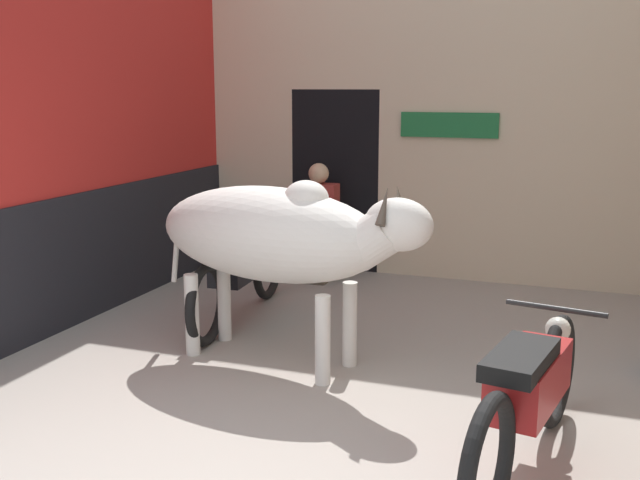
% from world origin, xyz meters
% --- Properties ---
extents(wall_left_shopfront, '(0.25, 5.10, 4.09)m').
position_xyz_m(wall_left_shopfront, '(-2.66, 2.54, 1.98)').
color(wall_left_shopfront, red).
rests_on(wall_left_shopfront, ground_plane).
extents(wall_back_with_doorway, '(5.15, 0.93, 4.09)m').
position_xyz_m(wall_back_with_doorway, '(-0.31, 5.32, 1.76)').
color(wall_back_with_doorway, beige).
rests_on(wall_back_with_doorway, ground_plane).
extents(cow, '(2.30, 1.06, 1.42)m').
position_xyz_m(cow, '(-0.52, 2.16, 0.98)').
color(cow, silver).
rests_on(cow, ground_plane).
extents(motorcycle_near, '(0.60, 2.03, 0.80)m').
position_xyz_m(motorcycle_near, '(1.38, 1.08, 0.46)').
color(motorcycle_near, black).
rests_on(motorcycle_near, ground_plane).
extents(motorcycle_far, '(0.58, 2.09, 0.79)m').
position_xyz_m(motorcycle_far, '(-1.27, 3.02, 0.45)').
color(motorcycle_far, black).
rests_on(motorcycle_far, ground_plane).
extents(shopkeeper_seated, '(0.41, 0.34, 1.26)m').
position_xyz_m(shopkeeper_seated, '(-1.10, 4.54, 0.67)').
color(shopkeeper_seated, brown).
rests_on(shopkeeper_seated, ground_plane).
extents(plastic_stool, '(0.28, 0.28, 0.47)m').
position_xyz_m(plastic_stool, '(-1.40, 4.77, 0.25)').
color(plastic_stool, beige).
rests_on(plastic_stool, ground_plane).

